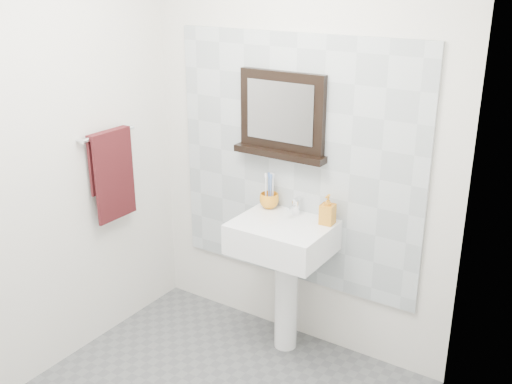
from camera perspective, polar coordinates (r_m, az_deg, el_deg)
back_wall at (r=3.52m, az=3.89°, el=4.37°), size 2.00×0.01×2.50m
left_wall at (r=3.38m, az=-20.84°, el=2.35°), size 0.01×2.20×2.50m
right_wall at (r=2.19m, az=12.52°, el=-6.37°), size 0.01×2.20×2.50m
splashback at (r=3.54m, az=3.75°, el=2.78°), size 1.60×0.02×1.50m
pedestal_sink at (r=3.52m, az=2.60°, el=-5.63°), size 0.55×0.44×0.96m
toothbrush_cup at (r=3.63m, az=1.27°, el=-0.83°), size 0.12×0.12×0.09m
toothbrushes at (r=3.60m, az=1.33°, el=0.32°), size 0.05×0.04×0.21m
soap_dispenser at (r=3.41m, az=6.85°, el=-1.67°), size 0.08×0.09×0.17m
framed_mirror at (r=3.48m, az=2.50°, el=7.16°), size 0.59×0.11×0.50m
towel_bar at (r=3.64m, az=-13.91°, el=5.39°), size 0.07×0.40×0.03m
hand_towel at (r=3.69m, az=-13.56°, el=2.22°), size 0.06×0.30×0.55m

